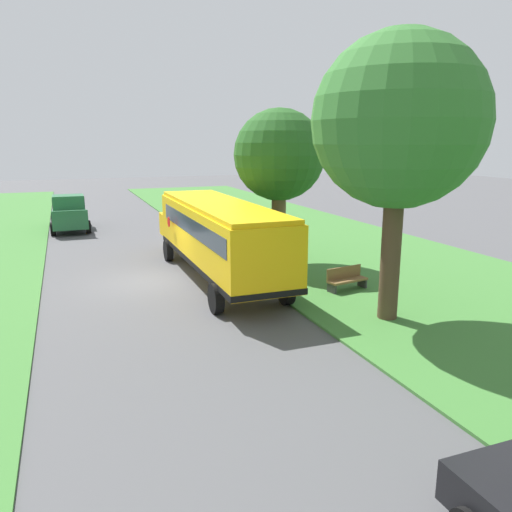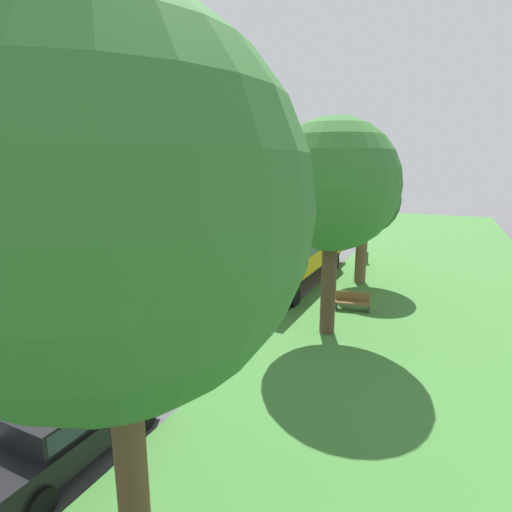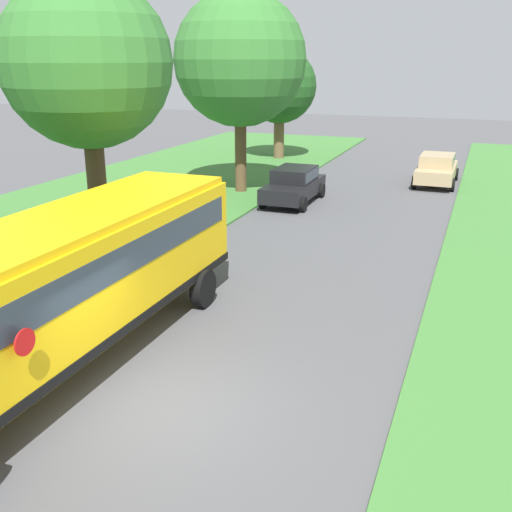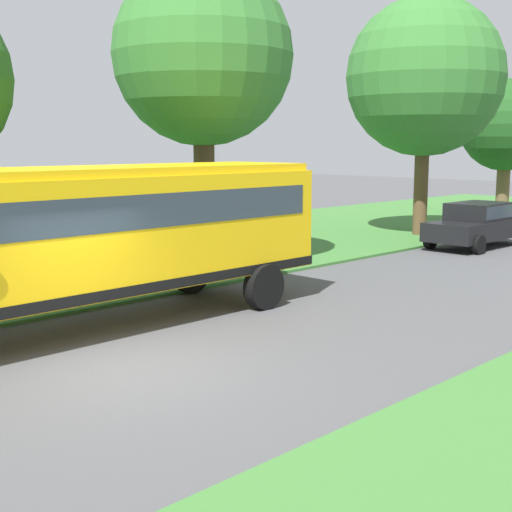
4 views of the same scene
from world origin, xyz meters
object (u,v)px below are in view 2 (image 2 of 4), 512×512
oak_tree_roadside_mid (332,186)px  oak_tree_beside_bus (365,202)px  oak_tree_far_end (96,212)px  pickup_truck (297,227)px  car_black_nearest (68,424)px  park_bench (353,302)px  trash_bin (364,258)px  school_bus (298,251)px  stop_sign (358,237)px

oak_tree_roadside_mid → oak_tree_beside_bus: bearing=-88.7°
oak_tree_beside_bus → oak_tree_far_end: bearing=88.6°
oak_tree_roadside_mid → oak_tree_far_end: 10.84m
pickup_truck → oak_tree_far_end: size_ratio=0.59×
car_black_nearest → oak_tree_roadside_mid: bearing=-110.0°
oak_tree_beside_bus → car_black_nearest: bearing=79.4°
oak_tree_roadside_mid → oak_tree_far_end: oak_tree_far_end is taller
car_black_nearest → oak_tree_roadside_mid: size_ratio=0.51×
park_bench → pickup_truck: bearing=-62.7°
park_bench → trash_bin: park_bench is taller
oak_tree_roadside_mid → trash_bin: oak_tree_roadside_mid is taller
oak_tree_far_end → oak_tree_beside_bus: bearing=-91.4°
oak_tree_beside_bus → park_bench: bearing=96.8°
oak_tree_beside_bus → school_bus: bearing=23.1°
oak_tree_roadside_mid → trash_bin: size_ratio=9.56×
pickup_truck → trash_bin: bearing=134.1°
stop_sign → pickup_truck: bearing=-44.3°
school_bus → oak_tree_roadside_mid: 8.51m
car_black_nearest → park_bench: 13.31m
pickup_truck → stop_sign: stop_sign is taller
pickup_truck → school_bus: bearing=110.0°
oak_tree_roadside_mid → oak_tree_far_end: size_ratio=0.94×
park_bench → trash_bin: (1.32, -9.86, -0.02)m
trash_bin → park_bench: bearing=97.6°
car_black_nearest → oak_tree_far_end: bearing=156.3°
stop_sign → oak_tree_far_end: bearing=92.4°
car_black_nearest → pickup_truck: (5.50, -30.91, 0.20)m
pickup_truck → oak_tree_far_end: bearing=104.5°
oak_tree_far_end → oak_tree_roadside_mid: bearing=-93.3°
school_bus → oak_tree_beside_bus: bearing=-156.9°
car_black_nearest → oak_tree_roadside_mid: (-3.48, -9.58, 5.14)m
oak_tree_roadside_mid → park_bench: oak_tree_roadside_mid is taller
oak_tree_far_end → park_bench: (-1.03, -13.98, -5.60)m
school_bus → oak_tree_roadside_mid: (-3.58, 6.54, 4.09)m
pickup_truck → stop_sign: size_ratio=1.97×
trash_bin → pickup_truck: bearing=-45.9°
school_bus → trash_bin: (-2.66, -6.47, -1.47)m
park_bench → oak_tree_roadside_mid: bearing=82.8°
oak_tree_far_end → trash_bin: 24.49m
school_bus → car_black_nearest: bearing=90.4°
oak_tree_beside_bus → oak_tree_far_end: oak_tree_far_end is taller
school_bus → park_bench: size_ratio=7.47×
trash_bin → oak_tree_roadside_mid: bearing=94.0°
park_bench → trash_bin: 9.95m
pickup_truck → park_bench: 20.46m
oak_tree_roadside_mid → trash_bin: 14.19m
stop_sign → park_bench: (-2.07, 11.05, -1.26)m
school_bus → stop_sign: (-1.90, -7.67, -0.19)m
car_black_nearest → trash_bin: size_ratio=4.89×
oak_tree_roadside_mid → oak_tree_far_end: bearing=86.7°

